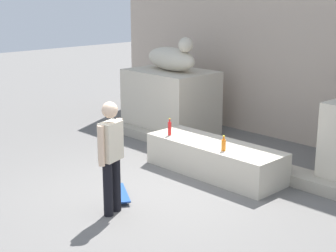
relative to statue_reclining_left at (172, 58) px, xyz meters
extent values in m
plane|color=#605E5B|center=(2.50, -2.98, -1.72)|extent=(40.00, 40.00, 0.00)
cube|color=#BDAA97|center=(2.50, 1.63, 0.85)|extent=(11.00, 0.60, 5.15)
cube|color=beige|center=(-0.04, 0.01, -1.00)|extent=(1.92, 1.39, 1.44)
ellipsoid|color=beige|center=(-0.04, 0.01, -0.02)|extent=(1.67, 0.80, 0.52)
sphere|color=beige|center=(0.51, -0.08, 0.33)|extent=(0.32, 0.32, 0.32)
cube|color=beige|center=(2.50, -1.39, -1.43)|extent=(2.60, 0.89, 0.57)
cylinder|color=black|center=(2.55, -3.64, -1.31)|extent=(0.14, 0.14, 0.82)
cylinder|color=black|center=(2.61, -3.83, -1.31)|extent=(0.14, 0.14, 0.82)
cube|color=beige|center=(2.58, -3.73, -0.62)|extent=(0.30, 0.40, 0.56)
sphere|color=beige|center=(2.58, -3.73, -0.16)|extent=(0.23, 0.23, 0.23)
cylinder|color=beige|center=(2.51, -3.52, -0.63)|extent=(0.09, 0.09, 0.58)
cylinder|color=beige|center=(2.65, -3.95, -0.63)|extent=(0.09, 0.09, 0.58)
cube|color=navy|center=(2.19, -3.27, -1.65)|extent=(0.79, 0.58, 0.02)
cylinder|color=white|center=(2.48, -3.36, -1.69)|extent=(0.06, 0.05, 0.06)
cylinder|color=white|center=(2.41, -3.48, -1.69)|extent=(0.06, 0.05, 0.06)
cylinder|color=white|center=(1.96, -3.06, -1.69)|extent=(0.06, 0.05, 0.06)
cylinder|color=white|center=(1.89, -3.18, -1.69)|extent=(0.06, 0.05, 0.06)
cylinder|color=red|center=(1.59, -1.61, -1.02)|extent=(0.07, 0.07, 0.25)
cylinder|color=red|center=(1.59, -1.61, -0.87)|extent=(0.03, 0.03, 0.06)
cylinder|color=yellow|center=(1.59, -1.61, -0.83)|extent=(0.04, 0.04, 0.01)
cylinder|color=orange|center=(2.90, -1.62, -1.05)|extent=(0.08, 0.08, 0.19)
cylinder|color=orange|center=(2.90, -1.62, -0.93)|extent=(0.03, 0.03, 0.06)
cylinder|color=yellow|center=(2.90, -1.62, -0.89)|extent=(0.04, 0.04, 0.01)
cube|color=#A9A08F|center=(2.50, -0.71, -1.62)|extent=(7.00, 0.50, 0.20)
camera|label=1|loc=(8.16, -7.98, 1.44)|focal=54.77mm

